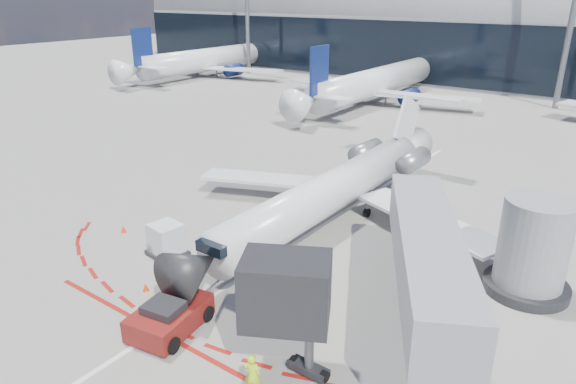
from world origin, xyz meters
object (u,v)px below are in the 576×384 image
Objects in this scene: uld_container at (166,240)px; regional_jet at (340,186)px; ramp_worker at (252,375)px; pushback_tug at (170,316)px.

regional_jet is at bearing 70.96° from uld_container.
uld_container is (-10.56, 5.34, 0.05)m from ramp_worker.
ramp_worker reaches higher than pushback_tug.
regional_jet is 11.23m from uld_container.
uld_container is (-5.05, -9.95, -1.28)m from regional_jet.
ramp_worker is 0.80× the size of uld_container.
regional_jet is at bearing -89.47° from ramp_worker.
ramp_worker is at bearing -18.92° from uld_container.
ramp_worker is (5.50, -15.28, -1.33)m from regional_jet.
uld_container is at bearing -116.94° from regional_jet.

